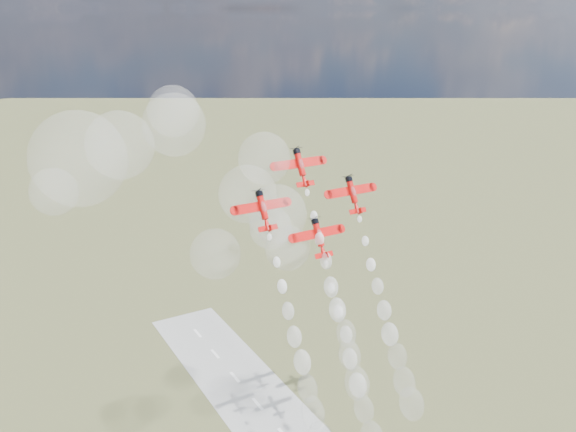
% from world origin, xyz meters
% --- Properties ---
extents(plane_lead, '(13.84, 7.38, 8.99)m').
position_xyz_m(plane_lead, '(-10.75, 22.07, 102.96)').
color(plane_lead, red).
rests_on(plane_lead, ground).
extents(plane_left, '(13.84, 7.38, 8.99)m').
position_xyz_m(plane_left, '(-23.51, 17.64, 95.20)').
color(plane_left, red).
rests_on(plane_left, ground).
extents(plane_right, '(13.84, 7.38, 8.99)m').
position_xyz_m(plane_right, '(2.01, 17.64, 95.20)').
color(plane_right, red).
rests_on(plane_right, ground).
extents(plane_slot, '(13.84, 7.38, 8.99)m').
position_xyz_m(plane_slot, '(-10.75, 13.21, 87.45)').
color(plane_slot, red).
rests_on(plane_slot, ground).
extents(smoke_trail_lead, '(5.14, 25.98, 43.74)m').
position_xyz_m(smoke_trail_lead, '(-10.68, 0.55, 65.05)').
color(smoke_trail_lead, white).
rests_on(smoke_trail_lead, plane_lead).
extents(smoke_trail_left, '(5.40, 26.03, 43.76)m').
position_xyz_m(smoke_trail_left, '(-23.57, -4.04, 57.22)').
color(smoke_trail_left, white).
rests_on(smoke_trail_left, plane_left).
extents(smoke_trail_right, '(5.34, 26.32, 43.49)m').
position_xyz_m(smoke_trail_right, '(2.19, -4.09, 57.19)').
color(smoke_trail_right, white).
rests_on(smoke_trail_right, plane_right).
extents(smoke_trail_slot, '(5.40, 25.79, 43.93)m').
position_xyz_m(smoke_trail_slot, '(-11.00, -8.56, 49.47)').
color(smoke_trail_slot, white).
rests_on(smoke_trail_slot, plane_slot).
extents(drifted_smoke_cloud, '(65.14, 27.94, 49.11)m').
position_xyz_m(drifted_smoke_cloud, '(-39.19, 24.98, 102.73)').
color(drifted_smoke_cloud, white).
rests_on(drifted_smoke_cloud, ground).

